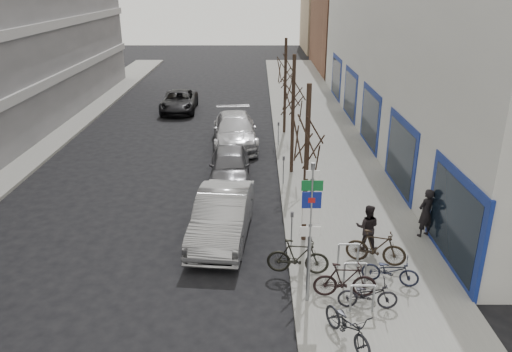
{
  "coord_description": "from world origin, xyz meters",
  "views": [
    {
      "loc": [
        1.0,
        -11.63,
        8.41
      ],
      "look_at": [
        0.97,
        4.71,
        2.0
      ],
      "focal_mm": 35.0,
      "sensor_mm": 36.0,
      "label": 1
    }
  ],
  "objects_px": {
    "meter_mid": "(283,167)",
    "parked_car_back": "(235,130)",
    "bike_mid_inner": "(298,256)",
    "pedestrian_far": "(367,227)",
    "lane_car": "(179,101)",
    "meter_back": "(278,131)",
    "bike_far_inner": "(376,247)",
    "tree_mid": "(294,87)",
    "pedestrian_near": "(426,213)",
    "bike_mid_curb": "(390,268)",
    "tree_far": "(286,64)",
    "meter_front": "(292,226)",
    "bike_near_left": "(348,323)",
    "tree_near": "(308,128)",
    "bike_rack": "(355,272)",
    "highway_sign_pole": "(310,226)",
    "parked_car_front": "(222,216)",
    "bike_near_right": "(345,280)",
    "bike_far_curb": "(368,292)"
  },
  "relations": [
    {
      "from": "bike_mid_curb",
      "to": "lane_car",
      "type": "relative_size",
      "value": 0.33
    },
    {
      "from": "bike_near_left",
      "to": "parked_car_front",
      "type": "height_order",
      "value": "parked_car_front"
    },
    {
      "from": "bike_mid_curb",
      "to": "meter_back",
      "type": "bearing_deg",
      "value": 29.21
    },
    {
      "from": "bike_near_left",
      "to": "bike_near_right",
      "type": "bearing_deg",
      "value": 57.06
    },
    {
      "from": "meter_mid",
      "to": "meter_back",
      "type": "distance_m",
      "value": 5.5
    },
    {
      "from": "tree_far",
      "to": "bike_far_inner",
      "type": "height_order",
      "value": "tree_far"
    },
    {
      "from": "highway_sign_pole",
      "to": "bike_mid_curb",
      "type": "xyz_separation_m",
      "value": [
        2.48,
        0.85,
        -1.81
      ]
    },
    {
      "from": "pedestrian_near",
      "to": "lane_car",
      "type": "bearing_deg",
      "value": -87.8
    },
    {
      "from": "bike_rack",
      "to": "tree_near",
      "type": "distance_m",
      "value": 4.66
    },
    {
      "from": "meter_front",
      "to": "bike_far_inner",
      "type": "relative_size",
      "value": 0.68
    },
    {
      "from": "tree_mid",
      "to": "lane_car",
      "type": "relative_size",
      "value": 1.11
    },
    {
      "from": "tree_near",
      "to": "meter_back",
      "type": "height_order",
      "value": "tree_near"
    },
    {
      "from": "tree_near",
      "to": "meter_mid",
      "type": "distance_m",
      "value": 5.95
    },
    {
      "from": "tree_far",
      "to": "bike_far_curb",
      "type": "distance_m",
      "value": 17.25
    },
    {
      "from": "tree_far",
      "to": "pedestrian_near",
      "type": "relative_size",
      "value": 3.15
    },
    {
      "from": "meter_mid",
      "to": "parked_car_back",
      "type": "bearing_deg",
      "value": 111.31
    },
    {
      "from": "tree_near",
      "to": "bike_near_left",
      "type": "relative_size",
      "value": 2.97
    },
    {
      "from": "meter_front",
      "to": "bike_near_right",
      "type": "xyz_separation_m",
      "value": [
        1.3,
        -2.83,
        -0.23
      ]
    },
    {
      "from": "lane_car",
      "to": "parked_car_back",
      "type": "bearing_deg",
      "value": -63.17
    },
    {
      "from": "meter_front",
      "to": "bike_near_left",
      "type": "height_order",
      "value": "meter_front"
    },
    {
      "from": "parked_car_back",
      "to": "bike_far_inner",
      "type": "bearing_deg",
      "value": -73.46
    },
    {
      "from": "tree_mid",
      "to": "pedestrian_near",
      "type": "xyz_separation_m",
      "value": [
        4.17,
        -6.23,
        -3.08
      ]
    },
    {
      "from": "tree_mid",
      "to": "tree_far",
      "type": "xyz_separation_m",
      "value": [
        0.0,
        6.5,
        0.0
      ]
    },
    {
      "from": "parked_car_back",
      "to": "bike_far_curb",
      "type": "bearing_deg",
      "value": -79.03
    },
    {
      "from": "bike_far_curb",
      "to": "tree_near",
      "type": "bearing_deg",
      "value": 23.21
    },
    {
      "from": "bike_mid_curb",
      "to": "lane_car",
      "type": "bearing_deg",
      "value": 40.94
    },
    {
      "from": "bike_rack",
      "to": "tree_near",
      "type": "relative_size",
      "value": 0.41
    },
    {
      "from": "bike_mid_curb",
      "to": "parked_car_back",
      "type": "height_order",
      "value": "parked_car_back"
    },
    {
      "from": "bike_far_inner",
      "to": "bike_far_curb",
      "type": "bearing_deg",
      "value": -179.31
    },
    {
      "from": "parked_car_back",
      "to": "lane_car",
      "type": "distance_m",
      "value": 8.66
    },
    {
      "from": "meter_back",
      "to": "pedestrian_far",
      "type": "bearing_deg",
      "value": -77.56
    },
    {
      "from": "bike_near_right",
      "to": "parked_car_front",
      "type": "distance_m",
      "value": 5.22
    },
    {
      "from": "bike_far_curb",
      "to": "bike_far_inner",
      "type": "bearing_deg",
      "value": -13.93
    },
    {
      "from": "highway_sign_pole",
      "to": "bike_rack",
      "type": "distance_m",
      "value": 2.36
    },
    {
      "from": "tree_near",
      "to": "parked_car_front",
      "type": "distance_m",
      "value": 4.33
    },
    {
      "from": "bike_far_curb",
      "to": "parked_car_back",
      "type": "bearing_deg",
      "value": 19.12
    },
    {
      "from": "meter_back",
      "to": "bike_far_inner",
      "type": "height_order",
      "value": "meter_back"
    },
    {
      "from": "bike_near_left",
      "to": "pedestrian_far",
      "type": "distance_m",
      "value": 4.8
    },
    {
      "from": "bike_mid_inner",
      "to": "pedestrian_far",
      "type": "height_order",
      "value": "pedestrian_far"
    },
    {
      "from": "lane_car",
      "to": "highway_sign_pole",
      "type": "bearing_deg",
      "value": -74.85
    },
    {
      "from": "tree_near",
      "to": "bike_near_left",
      "type": "bearing_deg",
      "value": -83.34
    },
    {
      "from": "bike_far_curb",
      "to": "pedestrian_far",
      "type": "height_order",
      "value": "pedestrian_far"
    },
    {
      "from": "highway_sign_pole",
      "to": "lane_car",
      "type": "xyz_separation_m",
      "value": [
        -6.75,
        22.13,
        -1.77
      ]
    },
    {
      "from": "tree_mid",
      "to": "bike_near_right",
      "type": "bearing_deg",
      "value": -85.08
    },
    {
      "from": "bike_mid_curb",
      "to": "meter_front",
      "type": "bearing_deg",
      "value": 69.06
    },
    {
      "from": "bike_far_inner",
      "to": "pedestrian_near",
      "type": "height_order",
      "value": "pedestrian_near"
    },
    {
      "from": "highway_sign_pole",
      "to": "pedestrian_far",
      "type": "bearing_deg",
      "value": 52.61
    },
    {
      "from": "tree_mid",
      "to": "lane_car",
      "type": "xyz_separation_m",
      "value": [
        -6.95,
        12.12,
        -3.41
      ]
    },
    {
      "from": "tree_near",
      "to": "lane_car",
      "type": "height_order",
      "value": "tree_near"
    },
    {
      "from": "meter_front",
      "to": "bike_far_curb",
      "type": "bearing_deg",
      "value": -61.24
    }
  ]
}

